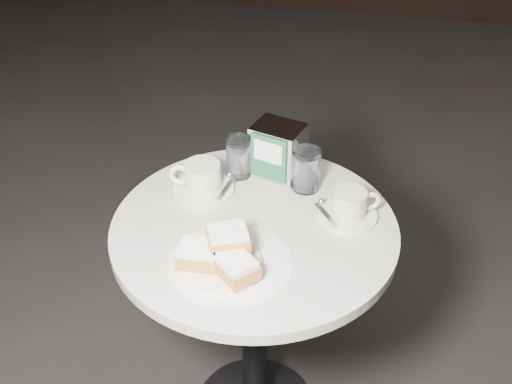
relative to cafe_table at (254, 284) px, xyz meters
The scene contains 8 objects.
cafe_table is the anchor object (origin of this frame).
sugar_spill 0.25m from the cafe_table, 99.01° to the right, with size 0.28×0.28×0.00m, color white.
beignet_plate 0.29m from the cafe_table, 103.59° to the right, with size 0.23×0.23×0.09m.
coffee_cup_left 0.30m from the cafe_table, 145.80° to the left, with size 0.18×0.18×0.08m.
coffee_cup_right 0.33m from the cafe_table, 19.96° to the left, with size 0.19×0.19×0.08m.
water_glass_left 0.34m from the cafe_table, 112.80° to the left, with size 0.08×0.08×0.11m.
water_glass_right 0.33m from the cafe_table, 61.24° to the left, with size 0.09×0.09×0.12m.
napkin_dispenser 0.35m from the cafe_table, 86.51° to the left, with size 0.15×0.13×0.15m.
Camera 1 is at (0.26, -1.18, 1.73)m, focal length 45.00 mm.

